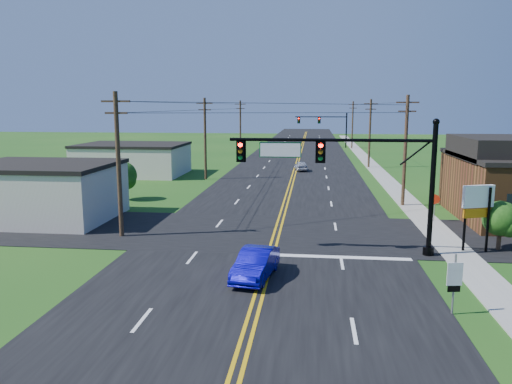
# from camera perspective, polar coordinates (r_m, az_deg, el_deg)

# --- Properties ---
(ground) EXTENTS (260.00, 260.00, 0.00)m
(ground) POSITION_cam_1_polar(r_m,az_deg,el_deg) (21.13, -0.47, -12.81)
(ground) COLOR #154413
(ground) RESTS_ON ground
(road_main) EXTENTS (16.00, 220.00, 0.04)m
(road_main) POSITION_cam_1_polar(r_m,az_deg,el_deg) (69.87, 4.53, 3.13)
(road_main) COLOR black
(road_main) RESTS_ON ground
(road_cross) EXTENTS (70.00, 10.00, 0.04)m
(road_cross) POSITION_cam_1_polar(r_m,az_deg,el_deg) (32.47, 2.12, -4.64)
(road_cross) COLOR black
(road_cross) RESTS_ON ground
(sidewalk) EXTENTS (2.00, 160.00, 0.08)m
(sidewalk) POSITION_cam_1_polar(r_m,az_deg,el_deg) (60.45, 14.19, 1.83)
(sidewalk) COLOR gray
(sidewalk) RESTS_ON ground
(signal_mast_main) EXTENTS (11.30, 0.60, 7.48)m
(signal_mast_main) POSITION_cam_1_polar(r_m,az_deg,el_deg) (27.63, 10.54, 2.63)
(signal_mast_main) COLOR black
(signal_mast_main) RESTS_ON ground
(signal_mast_far) EXTENTS (10.98, 0.60, 7.48)m
(signal_mast_far) POSITION_cam_1_polar(r_m,az_deg,el_deg) (99.44, 7.77, 7.67)
(signal_mast_far) COLOR black
(signal_mast_far) RESTS_ON ground
(cream_bldg_near) EXTENTS (10.20, 8.20, 4.10)m
(cream_bldg_near) POSITION_cam_1_polar(r_m,az_deg,el_deg) (39.05, -23.33, 0.07)
(cream_bldg_near) COLOR beige
(cream_bldg_near) RESTS_ON ground
(cream_bldg_far) EXTENTS (12.20, 9.20, 3.70)m
(cream_bldg_far) POSITION_cam_1_polar(r_m,az_deg,el_deg) (61.53, -13.88, 3.68)
(cream_bldg_far) COLOR beige
(cream_bldg_far) RESTS_ON ground
(utility_pole_left_a) EXTENTS (1.80, 0.28, 9.00)m
(utility_pole_left_a) POSITION_cam_1_polar(r_m,az_deg,el_deg) (31.85, -15.45, 3.32)
(utility_pole_left_a) COLOR #311E16
(utility_pole_left_a) RESTS_ON ground
(utility_pole_left_b) EXTENTS (1.80, 0.28, 9.00)m
(utility_pole_left_b) POSITION_cam_1_polar(r_m,az_deg,el_deg) (55.74, -5.83, 6.27)
(utility_pole_left_b) COLOR #311E16
(utility_pole_left_b) RESTS_ON ground
(utility_pole_left_c) EXTENTS (1.80, 0.28, 9.00)m
(utility_pole_left_c) POSITION_cam_1_polar(r_m,az_deg,el_deg) (82.29, -1.80, 7.44)
(utility_pole_left_c) COLOR #311E16
(utility_pole_left_c) RESTS_ON ground
(utility_pole_right_a) EXTENTS (1.80, 0.28, 9.00)m
(utility_pole_right_a) POSITION_cam_1_polar(r_m,az_deg,el_deg) (42.15, 16.69, 4.77)
(utility_pole_right_a) COLOR #311E16
(utility_pole_right_a) RESTS_ON ground
(utility_pole_right_b) EXTENTS (1.80, 0.28, 9.00)m
(utility_pole_right_b) POSITION_cam_1_polar(r_m,az_deg,el_deg) (67.85, 12.88, 6.70)
(utility_pole_right_b) COLOR #311E16
(utility_pole_right_b) RESTS_ON ground
(utility_pole_right_c) EXTENTS (1.80, 0.28, 9.00)m
(utility_pole_right_c) POSITION_cam_1_polar(r_m,az_deg,el_deg) (97.70, 10.97, 7.65)
(utility_pole_right_c) COLOR #311E16
(utility_pole_right_c) RESTS_ON ground
(tree_right_back) EXTENTS (3.00, 3.00, 4.10)m
(tree_right_back) POSITION_cam_1_polar(r_m,az_deg,el_deg) (47.68, 23.09, 2.37)
(tree_right_back) COLOR #311E16
(tree_right_back) RESTS_ON ground
(shrub_corner) EXTENTS (2.00, 2.00, 2.86)m
(shrub_corner) POSITION_cam_1_polar(r_m,az_deg,el_deg) (31.38, 26.18, -2.75)
(shrub_corner) COLOR #311E16
(shrub_corner) RESTS_ON ground
(tree_left) EXTENTS (2.40, 2.40, 3.37)m
(tree_left) POSITION_cam_1_polar(r_m,az_deg,el_deg) (44.88, -14.96, 1.85)
(tree_left) COLOR #311E16
(tree_left) RESTS_ON ground
(blue_car) EXTENTS (2.07, 4.36, 1.38)m
(blue_car) POSITION_cam_1_polar(r_m,az_deg,el_deg) (23.94, -0.04, -8.28)
(blue_car) COLOR #0B07A0
(blue_car) RESTS_ON ground
(distant_car) EXTENTS (1.94, 3.73, 1.21)m
(distant_car) POSITION_cam_1_polar(r_m,az_deg,el_deg) (63.38, 5.16, 2.96)
(distant_car) COLOR silver
(distant_car) RESTS_ON ground
(route_sign) EXTENTS (0.61, 0.14, 2.47)m
(route_sign) POSITION_cam_1_polar(r_m,az_deg,el_deg) (21.21, 21.73, -9.29)
(route_sign) COLOR slate
(route_sign) RESTS_ON ground
(stop_sign) EXTENTS (0.71, 0.10, 2.00)m
(stop_sign) POSITION_cam_1_polar(r_m,az_deg,el_deg) (37.29, 19.76, -1.09)
(stop_sign) COLOR slate
(stop_sign) RESTS_ON ground
(pylon_sign) EXTENTS (1.83, 0.86, 3.81)m
(pylon_sign) POSITION_cam_1_polar(r_m,az_deg,el_deg) (30.24, 24.02, -1.22)
(pylon_sign) COLOR black
(pylon_sign) RESTS_ON ground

